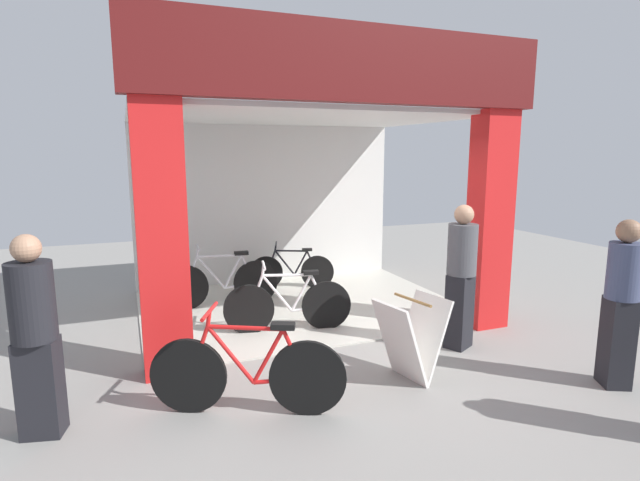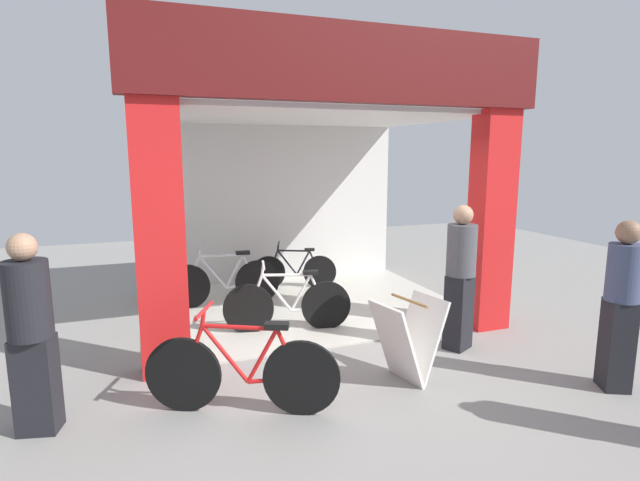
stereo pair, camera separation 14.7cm
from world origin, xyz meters
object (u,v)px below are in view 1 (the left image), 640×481
at_px(bicycle_parked_0, 248,373).
at_px(pedestrian_3, 461,275).
at_px(pedestrian_1, 621,302).
at_px(bicycle_inside_2, 288,305).
at_px(bicycle_inside_1, 222,282).
at_px(sandwich_board_sign, 411,339).
at_px(bicycle_inside_0, 292,270).
at_px(pedestrian_2, 35,334).

height_order(bicycle_parked_0, pedestrian_3, pedestrian_3).
bearing_deg(pedestrian_1, pedestrian_3, 120.54).
bearing_deg(bicycle_inside_2, bicycle_inside_1, 113.92).
xyz_separation_m(bicycle_inside_1, sandwich_board_sign, (1.35, -3.14, 0.05)).
height_order(bicycle_inside_0, bicycle_inside_2, bicycle_inside_2).
height_order(pedestrian_1, pedestrian_2, pedestrian_2).
bearing_deg(sandwich_board_sign, bicycle_inside_1, 113.28).
bearing_deg(sandwich_board_sign, bicycle_parked_0, -177.44).
bearing_deg(bicycle_parked_0, sandwich_board_sign, 2.56).
bearing_deg(pedestrian_1, pedestrian_2, 168.20).
height_order(bicycle_inside_0, pedestrian_1, pedestrian_1).
bearing_deg(bicycle_inside_2, bicycle_parked_0, -117.62).
height_order(bicycle_inside_0, pedestrian_2, pedestrian_2).
distance_m(bicycle_inside_2, pedestrian_3, 2.19).
xyz_separation_m(bicycle_parked_0, pedestrian_3, (2.69, 0.61, 0.50)).
xyz_separation_m(bicycle_parked_0, pedestrian_2, (-1.65, 0.29, 0.48)).
height_order(bicycle_inside_1, bicycle_inside_2, bicycle_inside_1).
distance_m(bicycle_parked_0, pedestrian_3, 2.81).
height_order(bicycle_inside_0, sandwich_board_sign, sandwich_board_sign).
bearing_deg(bicycle_inside_0, bicycle_inside_2, -109.56).
bearing_deg(bicycle_parked_0, pedestrian_1, -12.66).
distance_m(bicycle_inside_2, pedestrian_1, 3.70).
distance_m(pedestrian_2, pedestrian_3, 4.36).
relative_size(pedestrian_1, pedestrian_2, 1.00).
bearing_deg(pedestrian_1, bicycle_inside_1, 128.31).
relative_size(bicycle_parked_0, pedestrian_1, 0.97).
xyz_separation_m(bicycle_inside_0, bicycle_parked_0, (-1.66, -3.81, 0.07)).
bearing_deg(bicycle_inside_1, sandwich_board_sign, -66.72).
relative_size(bicycle_inside_0, sandwich_board_sign, 1.60).
relative_size(bicycle_inside_2, pedestrian_3, 0.95).
bearing_deg(sandwich_board_sign, pedestrian_2, 176.35).
xyz_separation_m(bicycle_inside_0, pedestrian_2, (-3.32, -3.52, 0.55)).
height_order(bicycle_parked_0, sandwich_board_sign, bicycle_parked_0).
height_order(pedestrian_1, pedestrian_3, pedestrian_3).
distance_m(bicycle_inside_2, sandwich_board_sign, 1.92).
bearing_deg(bicycle_inside_2, bicycle_inside_0, 70.44).
relative_size(bicycle_inside_1, bicycle_inside_2, 1.06).
relative_size(bicycle_inside_2, pedestrian_2, 0.97).
bearing_deg(pedestrian_1, bicycle_inside_0, 111.96).
xyz_separation_m(sandwich_board_sign, pedestrian_1, (1.81, -0.87, 0.43)).
relative_size(bicycle_inside_1, sandwich_board_sign, 2.00).
bearing_deg(pedestrian_2, bicycle_parked_0, -9.96).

